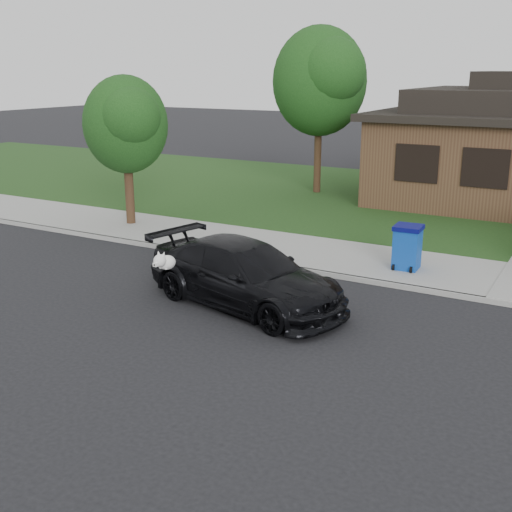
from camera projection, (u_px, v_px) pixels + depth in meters
The scene contains 8 objects.
ground at pixel (255, 324), 12.70m from camera, with size 120.00×120.00×0.00m, color black.
sidewalk at pixel (348, 259), 16.86m from camera, with size 60.00×3.00×0.12m, color gray.
curb at pixel (326, 274), 15.61m from camera, with size 60.00×0.12×0.12m, color gray.
lawn at pixel (429, 205), 23.56m from camera, with size 60.00×13.00×0.13m, color #193814.
sedan at pixel (245, 275), 13.52m from camera, with size 5.03×2.94×1.37m.
recycling_bin at pixel (407, 247), 15.70m from camera, with size 0.68×0.72×1.09m.
tree_0 at pixel (322, 79), 24.25m from camera, with size 3.78×3.60×6.34m.
tree_2 at pixel (127, 123), 19.53m from camera, with size 2.73×2.60×4.59m.
Camera 1 is at (5.79, -10.29, 4.86)m, focal length 45.00 mm.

